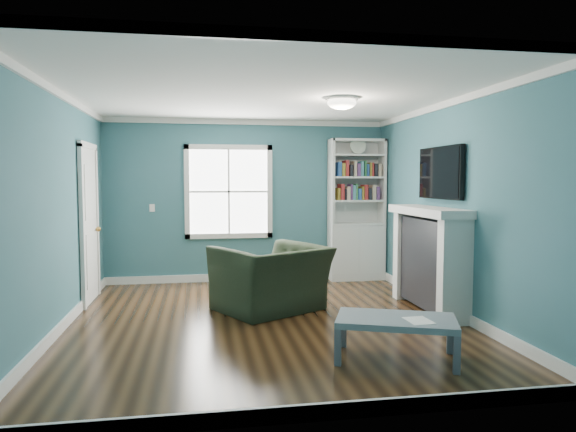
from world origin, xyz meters
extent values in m
plane|color=black|center=(0.00, 0.00, 0.00)|extent=(5.00, 5.00, 0.00)
plane|color=#31666D|center=(0.00, 2.50, 1.30)|extent=(4.50, 0.00, 4.50)
plane|color=#31666D|center=(0.00, -2.50, 1.30)|extent=(4.50, 0.00, 4.50)
plane|color=#31666D|center=(-2.25, 0.00, 1.30)|extent=(0.00, 5.00, 5.00)
plane|color=#31666D|center=(2.25, 0.00, 1.30)|extent=(0.00, 5.00, 5.00)
plane|color=white|center=(0.00, 0.00, 2.60)|extent=(5.00, 5.00, 0.00)
cube|color=white|center=(0.00, 2.48, 0.06)|extent=(4.50, 0.03, 0.12)
cube|color=white|center=(0.00, -2.48, 0.06)|extent=(4.50, 0.03, 0.12)
cube|color=white|center=(-2.23, 0.00, 0.06)|extent=(0.03, 5.00, 0.12)
cube|color=white|center=(2.23, 0.00, 0.06)|extent=(0.03, 5.00, 0.12)
cube|color=white|center=(0.00, 2.48, 2.56)|extent=(4.50, 0.04, 0.08)
cube|color=white|center=(0.00, -2.48, 2.56)|extent=(4.50, 0.04, 0.08)
cube|color=white|center=(-2.23, 0.00, 2.56)|extent=(0.04, 5.00, 0.08)
cube|color=white|center=(2.23, 0.00, 2.56)|extent=(0.04, 5.00, 0.08)
cube|color=white|center=(-0.30, 2.50, 1.45)|extent=(1.24, 0.01, 1.34)
cube|color=white|center=(-0.96, 2.48, 1.45)|extent=(0.08, 0.06, 1.50)
cube|color=white|center=(0.36, 2.48, 1.45)|extent=(0.08, 0.06, 1.50)
cube|color=white|center=(-0.30, 2.48, 0.74)|extent=(1.40, 0.06, 0.08)
cube|color=white|center=(-0.30, 2.48, 2.16)|extent=(1.40, 0.06, 0.08)
cube|color=white|center=(-0.30, 2.48, 1.45)|extent=(1.24, 0.03, 0.03)
cube|color=white|center=(-0.30, 2.48, 1.45)|extent=(0.03, 0.03, 1.34)
cube|color=silver|center=(1.77, 2.30, 0.45)|extent=(0.90, 0.35, 0.90)
cube|color=silver|center=(1.34, 2.30, 1.60)|extent=(0.04, 0.35, 1.40)
cube|color=silver|center=(2.20, 2.30, 1.60)|extent=(0.04, 0.35, 1.40)
cube|color=silver|center=(1.77, 2.46, 1.60)|extent=(0.90, 0.02, 1.40)
cube|color=silver|center=(1.77, 2.30, 2.28)|extent=(0.90, 0.35, 0.04)
cube|color=silver|center=(1.77, 2.30, 0.92)|extent=(0.84, 0.33, 0.03)
cube|color=silver|center=(1.77, 2.30, 1.30)|extent=(0.84, 0.33, 0.03)
cube|color=silver|center=(1.77, 2.30, 1.68)|extent=(0.84, 0.33, 0.03)
cube|color=silver|center=(1.77, 2.30, 2.04)|extent=(0.84, 0.33, 0.03)
cube|color=olive|center=(1.77, 2.28, 1.43)|extent=(0.70, 0.25, 0.22)
cube|color=maroon|center=(1.77, 2.28, 1.81)|extent=(0.70, 0.25, 0.22)
cylinder|color=beige|center=(1.77, 2.25, 2.19)|extent=(0.26, 0.06, 0.26)
cube|color=black|center=(2.09, 0.20, 0.60)|extent=(0.30, 1.20, 1.10)
cube|color=black|center=(2.07, 0.20, 0.40)|extent=(0.22, 0.65, 0.70)
cube|color=silver|center=(2.07, -0.47, 0.60)|extent=(0.36, 0.16, 1.20)
cube|color=silver|center=(2.07, 0.87, 0.60)|extent=(0.36, 0.16, 1.20)
cube|color=silver|center=(2.05, 0.20, 1.25)|extent=(0.44, 1.58, 0.10)
cube|color=black|center=(2.20, 0.20, 1.72)|extent=(0.06, 1.10, 0.65)
cube|color=silver|center=(-2.23, 1.40, 1.02)|extent=(0.04, 0.80, 2.05)
cube|color=white|center=(-2.22, 0.95, 1.02)|extent=(0.05, 0.08, 2.13)
cube|color=white|center=(-2.22, 1.85, 1.02)|extent=(0.05, 0.08, 2.13)
cube|color=white|center=(-2.22, 1.40, 2.09)|extent=(0.05, 0.98, 0.08)
sphere|color=#BF8C3F|center=(-2.17, 1.70, 0.95)|extent=(0.07, 0.07, 0.07)
ellipsoid|color=white|center=(0.90, 0.10, 2.54)|extent=(0.34, 0.34, 0.15)
cylinder|color=white|center=(0.90, 0.10, 2.58)|extent=(0.38, 0.38, 0.03)
cube|color=white|center=(-1.50, 2.48, 1.20)|extent=(0.08, 0.01, 0.12)
imported|color=black|center=(0.12, 0.51, 0.54)|extent=(1.48, 1.32, 1.09)
cube|color=#505560|center=(0.44, -1.49, 0.16)|extent=(0.08, 0.08, 0.33)
cube|color=#505560|center=(1.38, -1.85, 0.16)|extent=(0.08, 0.08, 0.33)
cube|color=#505560|center=(0.63, -1.00, 0.16)|extent=(0.08, 0.08, 0.33)
cube|color=#505560|center=(1.56, -1.37, 0.16)|extent=(0.08, 0.08, 0.33)
cube|color=slate|center=(1.00, -1.43, 0.36)|extent=(1.20, 0.92, 0.06)
cube|color=white|center=(1.16, -1.56, 0.39)|extent=(0.22, 0.28, 0.00)
camera|label=1|loc=(-0.73, -5.79, 1.63)|focal=32.00mm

